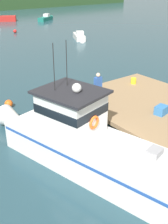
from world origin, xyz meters
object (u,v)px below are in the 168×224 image
(crate_stack_near_edge, at_px, (161,110))
(mooring_buoy_channel_marker, at_px, (15,31))
(main_fishing_boat, at_px, (84,141))
(bait_bucket, at_px, (133,81))
(deckhand_by_the_boat, at_px, (98,88))
(mooring_buoy_outer, at_px, (9,104))
(moored_boat_outer_mooring, at_px, (46,18))
(moored_boat_mid_harbor, at_px, (79,37))

(crate_stack_near_edge, distance_m, mooring_buoy_channel_marker, 30.87)
(main_fishing_boat, distance_m, bait_bucket, 6.86)
(deckhand_by_the_boat, bearing_deg, mooring_buoy_outer, 118.60)
(moored_boat_outer_mooring, height_order, mooring_buoy_channel_marker, moored_boat_outer_mooring)
(bait_bucket, relative_size, mooring_buoy_channel_marker, 0.71)
(bait_bucket, height_order, moored_boat_mid_harbor, bait_bucket)
(main_fishing_boat, bearing_deg, mooring_buoy_channel_marker, 69.98)
(crate_stack_near_edge, height_order, deckhand_by_the_boat, deckhand_by_the_boat)
(moored_boat_mid_harbor, xyz_separation_m, mooring_buoy_channel_marker, (-4.23, 9.19, -0.13))
(crate_stack_near_edge, bearing_deg, deckhand_by_the_boat, 121.65)
(main_fishing_boat, relative_size, mooring_buoy_outer, 20.83)
(main_fishing_boat, xyz_separation_m, mooring_buoy_channel_marker, (10.77, 29.55, -0.77))
(crate_stack_near_edge, bearing_deg, bait_bucket, 60.80)
(crate_stack_near_edge, height_order, moored_boat_outer_mooring, crate_stack_near_edge)
(mooring_buoy_channel_marker, bearing_deg, moored_boat_outer_mooring, 39.88)
(moored_boat_mid_harbor, xyz_separation_m, mooring_buoy_outer, (-15.20, -13.42, -0.13))
(crate_stack_near_edge, xyz_separation_m, moored_boat_mid_harbor, (10.93, 20.91, -1.03))
(moored_boat_mid_harbor, bearing_deg, bait_bucket, -117.24)
(deckhand_by_the_boat, distance_m, moored_boat_mid_harbor, 22.24)
(bait_bucket, distance_m, moored_boat_outer_mooring, 37.50)
(deckhand_by_the_boat, distance_m, mooring_buoy_outer, 5.84)
(main_fishing_boat, relative_size, mooring_buoy_channel_marker, 20.92)
(bait_bucket, relative_size, mooring_buoy_outer, 0.71)
(bait_bucket, bearing_deg, crate_stack_near_edge, -119.20)
(crate_stack_near_edge, bearing_deg, moored_boat_mid_harbor, 62.42)
(bait_bucket, height_order, deckhand_by_the_boat, deckhand_by_the_boat)
(main_fishing_boat, xyz_separation_m, bait_bucket, (6.11, 3.10, 0.36))
(deckhand_by_the_boat, relative_size, mooring_buoy_outer, 3.41)
(main_fishing_boat, height_order, moored_boat_mid_harbor, main_fishing_boat)
(deckhand_by_the_boat, xyz_separation_m, moored_boat_outer_mooring, (18.07, 35.64, -1.67))
(bait_bucket, xyz_separation_m, moored_boat_outer_mooring, (14.41, 34.61, -0.99))
(main_fishing_boat, relative_size, moored_boat_mid_harbor, 2.40)
(crate_stack_near_edge, height_order, moored_boat_mid_harbor, crate_stack_near_edge)
(moored_boat_mid_harbor, height_order, moored_boat_outer_mooring, moored_boat_outer_mooring)
(moored_boat_mid_harbor, bearing_deg, main_fishing_boat, -126.38)
(moored_boat_outer_mooring, bearing_deg, bait_bucket, -112.61)
(moored_boat_outer_mooring, bearing_deg, deckhand_by_the_boat, -116.89)
(moored_boat_mid_harbor, distance_m, moored_boat_outer_mooring, 18.21)
(bait_bucket, bearing_deg, main_fishing_boat, -153.12)
(mooring_buoy_outer, xyz_separation_m, mooring_buoy_channel_marker, (10.97, 22.61, -0.00))
(crate_stack_near_edge, bearing_deg, mooring_buoy_outer, 119.69)
(moored_boat_mid_harbor, height_order, mooring_buoy_outer, moored_boat_mid_harbor)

